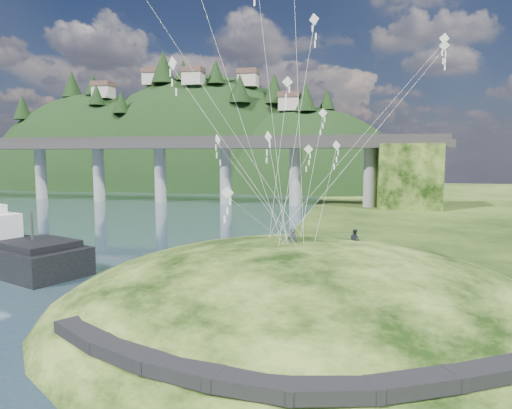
# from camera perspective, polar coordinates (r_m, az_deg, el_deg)

# --- Properties ---
(ground) EXTENTS (320.00, 320.00, 0.00)m
(ground) POSITION_cam_1_polar(r_m,az_deg,el_deg) (31.33, -9.77, -13.85)
(ground) COLOR black
(ground) RESTS_ON ground
(grass_hill) EXTENTS (36.00, 32.00, 13.00)m
(grass_hill) POSITION_cam_1_polar(r_m,az_deg,el_deg) (31.86, 5.78, -16.33)
(grass_hill) COLOR black
(grass_hill) RESTS_ON ground
(footpath) EXTENTS (22.29, 5.84, 0.83)m
(footpath) POSITION_cam_1_polar(r_m,az_deg,el_deg) (19.86, 0.32, -19.44)
(footpath) COLOR black
(footpath) RESTS_ON ground
(bridge) EXTENTS (160.00, 11.00, 15.00)m
(bridge) POSITION_cam_1_polar(r_m,az_deg,el_deg) (104.35, -9.11, 5.53)
(bridge) COLOR #2D2B2B
(bridge) RESTS_ON ground
(far_ridge) EXTENTS (153.00, 70.00, 94.50)m
(far_ridge) POSITION_cam_1_polar(r_m,az_deg,el_deg) (160.17, -8.01, -0.41)
(far_ridge) COLOR black
(far_ridge) RESTS_ON ground
(wooden_dock) EXTENTS (12.22, 4.16, 0.86)m
(wooden_dock) POSITION_cam_1_polar(r_m,az_deg,el_deg) (37.61, -11.86, -9.86)
(wooden_dock) COLOR #3A2218
(wooden_dock) RESTS_ON ground
(kite_flyers) EXTENTS (4.89, 3.56, 2.09)m
(kite_flyers) POSITION_cam_1_polar(r_m,az_deg,el_deg) (31.40, 9.02, -2.97)
(kite_flyers) COLOR #252731
(kite_flyers) RESTS_ON ground
(kite_swarm) EXTENTS (20.44, 13.18, 16.85)m
(kite_swarm) POSITION_cam_1_polar(r_m,az_deg,el_deg) (32.27, 4.24, 16.02)
(kite_swarm) COLOR silver
(kite_swarm) RESTS_ON ground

